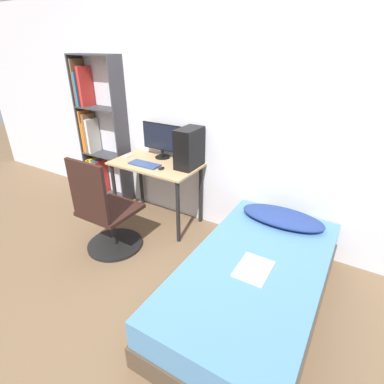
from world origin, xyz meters
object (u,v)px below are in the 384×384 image
(bookshelf, at_px, (96,137))
(office_chair, at_px, (106,218))
(bed, at_px, (253,284))
(monitor, at_px, (162,139))
(keyboard, at_px, (145,164))
(pc_tower, at_px, (189,148))

(bookshelf, relative_size, office_chair, 1.79)
(bed, distance_m, monitor, 1.91)
(keyboard, bearing_deg, office_chair, -92.00)
(bed, xyz_separation_m, monitor, (-1.52, 0.87, 0.77))
(monitor, bearing_deg, keyboard, -94.56)
(keyboard, bearing_deg, monitor, 85.44)
(office_chair, relative_size, bed, 0.54)
(office_chair, height_order, monitor, monitor)
(bookshelf, height_order, pc_tower, bookshelf)
(bed, distance_m, pc_tower, 1.54)
(bed, distance_m, keyboard, 1.73)
(monitor, relative_size, keyboard, 1.46)
(office_chair, height_order, pc_tower, pc_tower)
(office_chair, distance_m, bed, 1.58)
(monitor, bearing_deg, bed, -29.74)
(keyboard, relative_size, pc_tower, 0.85)
(bookshelf, distance_m, bed, 2.81)
(bed, xyz_separation_m, keyboard, (-1.54, 0.56, 0.56))
(bed, height_order, monitor, monitor)
(bookshelf, relative_size, pc_tower, 4.36)
(monitor, height_order, keyboard, monitor)
(bookshelf, xyz_separation_m, bed, (2.60, -0.85, -0.65))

